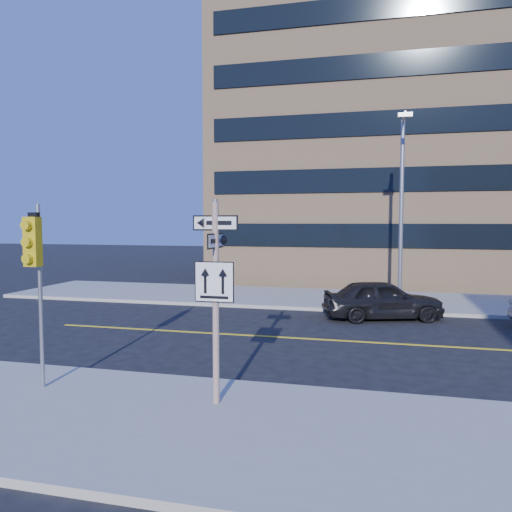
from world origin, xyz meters
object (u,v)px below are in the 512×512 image
(traffic_signal, at_px, (34,257))
(parked_car_a, at_px, (383,300))
(streetlight_a, at_px, (402,199))
(sign_pole, at_px, (215,290))

(traffic_signal, bearing_deg, parked_car_a, 55.49)
(parked_car_a, height_order, streetlight_a, streetlight_a)
(traffic_signal, xyz_separation_m, streetlight_a, (8.00, 13.42, 1.73))
(parked_car_a, relative_size, streetlight_a, 0.57)
(streetlight_a, bearing_deg, traffic_signal, -120.80)
(parked_car_a, distance_m, streetlight_a, 4.97)
(parked_car_a, bearing_deg, streetlight_a, -32.10)
(sign_pole, height_order, parked_car_a, sign_pole)
(parked_car_a, xyz_separation_m, streetlight_a, (0.75, 2.87, 3.98))
(sign_pole, relative_size, streetlight_a, 0.51)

